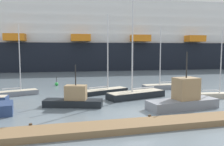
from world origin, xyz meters
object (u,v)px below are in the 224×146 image
at_px(fishing_boat_0, 184,98).
at_px(cruise_ship, 104,40).
at_px(sailboat_2, 217,94).
at_px(fishing_boat_2, 74,99).
at_px(sailboat_1, 105,90).
at_px(sailboat_5, 163,86).
at_px(sailboat_3, 18,92).
at_px(channel_buoy_1, 57,84).
at_px(sailboat_0, 136,93).

xyz_separation_m(fishing_boat_0, cruise_ship, (3.25, 47.87, 7.05)).
relative_size(sailboat_2, fishing_boat_2, 1.30).
bearing_deg(sailboat_1, fishing_boat_0, -79.82).
height_order(sailboat_2, fishing_boat_2, sailboat_2).
bearing_deg(fishing_boat_2, sailboat_2, 18.45).
distance_m(sailboat_1, sailboat_5, 8.69).
bearing_deg(sailboat_3, channel_buoy_1, 37.45).
relative_size(sailboat_3, fishing_boat_0, 1.19).
bearing_deg(channel_buoy_1, sailboat_1, -54.39).
distance_m(sailboat_1, cruise_ship, 40.08).
xyz_separation_m(sailboat_1, sailboat_3, (-10.42, 1.30, -0.04)).
height_order(sailboat_1, cruise_ship, cruise_ship).
height_order(fishing_boat_0, fishing_boat_2, fishing_boat_0).
bearing_deg(fishing_boat_2, channel_buoy_1, 113.07).
relative_size(sailboat_2, sailboat_5, 0.90).
distance_m(sailboat_5, cruise_ship, 37.89).
distance_m(sailboat_3, sailboat_5, 19.02).
relative_size(sailboat_0, sailboat_3, 1.60).
height_order(sailboat_2, cruise_ship, cruise_ship).
distance_m(sailboat_5, fishing_boat_2, 14.98).
height_order(sailboat_0, sailboat_5, sailboat_0).
bearing_deg(sailboat_3, cruise_ship, 46.05).
bearing_deg(fishing_boat_2, fishing_boat_0, -0.76).
distance_m(fishing_boat_0, channel_buoy_1, 20.64).
height_order(sailboat_1, sailboat_5, sailboat_1).
relative_size(fishing_boat_0, cruise_ship, 0.06).
relative_size(sailboat_5, channel_buoy_1, 6.15).
relative_size(sailboat_1, sailboat_5, 1.16).
relative_size(sailboat_0, sailboat_1, 1.37).
height_order(channel_buoy_1, cruise_ship, cruise_ship).
relative_size(sailboat_3, channel_buoy_1, 6.12).
relative_size(sailboat_2, channel_buoy_1, 5.55).
height_order(sailboat_3, fishing_boat_0, sailboat_3).
xyz_separation_m(sailboat_0, fishing_boat_0, (2.62, -5.83, 0.37)).
bearing_deg(fishing_boat_0, sailboat_3, 138.78).
distance_m(fishing_boat_0, fishing_boat_2, 10.45).
bearing_deg(channel_buoy_1, cruise_ship, 64.79).
bearing_deg(sailboat_5, sailboat_2, 114.21).
bearing_deg(fishing_boat_0, sailboat_2, 21.93).
distance_m(channel_buoy_1, cruise_ship, 34.57).
bearing_deg(sailboat_5, sailboat_0, 41.42).
height_order(fishing_boat_0, cruise_ship, cruise_ship).
relative_size(sailboat_2, cruise_ship, 0.06).
xyz_separation_m(sailboat_5, fishing_boat_0, (-3.15, -10.75, 0.53)).
distance_m(sailboat_0, fishing_boat_2, 7.68).
height_order(sailboat_2, channel_buoy_1, sailboat_2).
xyz_separation_m(fishing_boat_0, fishing_boat_2, (-9.89, 3.38, -0.24)).
height_order(sailboat_5, fishing_boat_2, sailboat_5).
relative_size(channel_buoy_1, cruise_ship, 0.01).
bearing_deg(fishing_boat_0, fishing_boat_2, 154.12).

